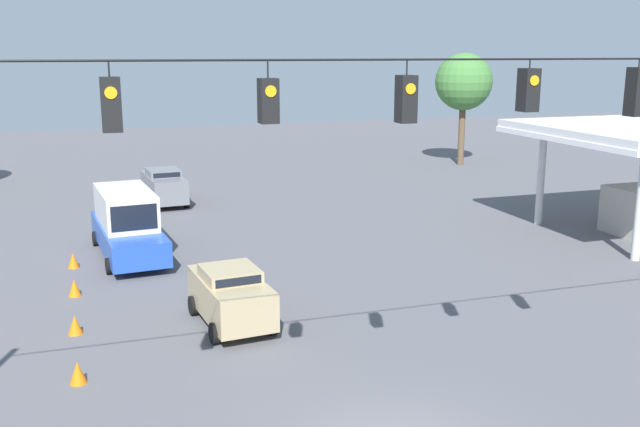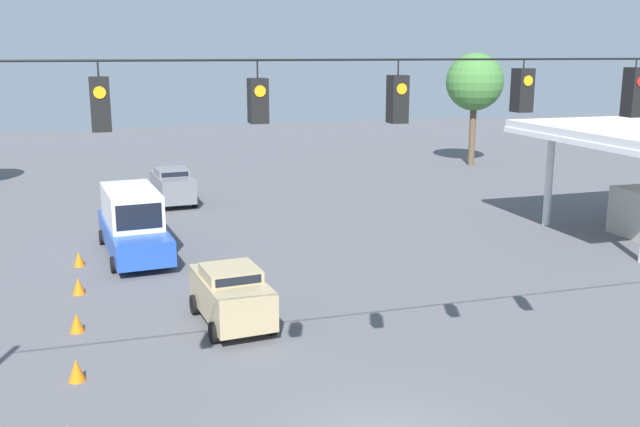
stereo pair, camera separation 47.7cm
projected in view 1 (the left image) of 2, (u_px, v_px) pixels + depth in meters
overhead_signal_span at (407, 188)px, 13.77m from camera, size 22.46×0.38×8.61m
sedan_tan_withflow_mid at (231, 295)px, 22.09m from camera, size 2.28×4.09×1.85m
sedan_grey_withflow_deep at (164, 186)px, 39.70m from camera, size 2.32×4.70×1.98m
box_truck_blue_withflow_far at (127, 223)px, 29.61m from camera, size 2.88×7.07×2.76m
traffic_cone_second at (78, 373)px, 18.28m from camera, size 0.44×0.44×0.59m
traffic_cone_third at (75, 325)px, 21.48m from camera, size 0.44×0.44×0.59m
traffic_cone_fourth at (75, 288)px, 24.84m from camera, size 0.44×0.44×0.59m
traffic_cone_fifth at (73, 260)px, 28.09m from camera, size 0.44×0.44×0.59m
tree_horizon_right at (464, 82)px, 52.46m from camera, size 4.20×4.20×8.28m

